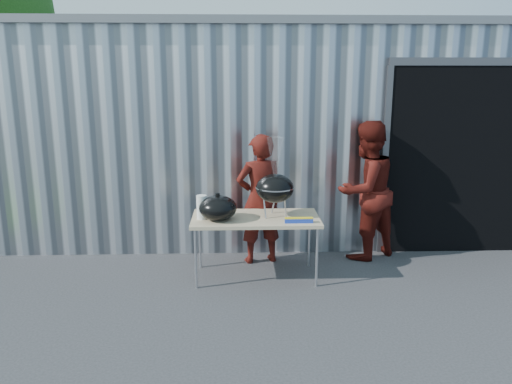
{
  "coord_description": "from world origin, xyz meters",
  "views": [
    {
      "loc": [
        0.13,
        -4.78,
        2.4
      ],
      "look_at": [
        0.32,
        0.89,
        1.05
      ],
      "focal_mm": 35.0,
      "sensor_mm": 36.0,
      "label": 1
    }
  ],
  "objects_px": {
    "folding_table": "(256,220)",
    "person_bystander": "(366,191)",
    "kettle_grill": "(275,182)",
    "person_cook": "(260,199)"
  },
  "relations": [
    {
      "from": "folding_table",
      "to": "person_bystander",
      "type": "bearing_deg",
      "value": 23.53
    },
    {
      "from": "folding_table",
      "to": "kettle_grill",
      "type": "relative_size",
      "value": 1.59
    },
    {
      "from": "kettle_grill",
      "to": "folding_table",
      "type": "bearing_deg",
      "value": -172.89
    },
    {
      "from": "person_bystander",
      "to": "person_cook",
      "type": "bearing_deg",
      "value": -26.5
    },
    {
      "from": "kettle_grill",
      "to": "person_bystander",
      "type": "height_order",
      "value": "person_bystander"
    },
    {
      "from": "kettle_grill",
      "to": "person_bystander",
      "type": "xyz_separation_m",
      "value": [
        1.24,
        0.61,
        -0.26
      ]
    },
    {
      "from": "kettle_grill",
      "to": "person_cook",
      "type": "distance_m",
      "value": 0.61
    },
    {
      "from": "kettle_grill",
      "to": "person_cook",
      "type": "xyz_separation_m",
      "value": [
        -0.16,
        0.48,
        -0.33
      ]
    },
    {
      "from": "folding_table",
      "to": "person_cook",
      "type": "xyz_separation_m",
      "value": [
        0.07,
        0.51,
        0.13
      ]
    },
    {
      "from": "kettle_grill",
      "to": "person_cook",
      "type": "height_order",
      "value": "kettle_grill"
    }
  ]
}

